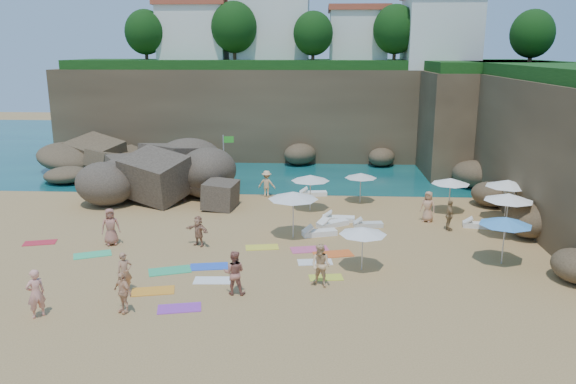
# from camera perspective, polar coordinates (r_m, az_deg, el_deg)

# --- Properties ---
(ground) EXTENTS (120.00, 120.00, 0.00)m
(ground) POSITION_cam_1_polar(r_m,az_deg,el_deg) (29.08, -4.30, -5.22)
(ground) COLOR tan
(ground) RESTS_ON ground
(seawater) EXTENTS (120.00, 120.00, 0.00)m
(seawater) POSITION_cam_1_polar(r_m,az_deg,el_deg) (58.10, -0.42, 4.68)
(seawater) COLOR #0C4751
(seawater) RESTS_ON ground
(cliff_back) EXTENTS (44.00, 8.00, 8.00)m
(cliff_back) POSITION_cam_1_polar(r_m,az_deg,el_deg) (52.50, 1.41, 8.05)
(cliff_back) COLOR brown
(cliff_back) RESTS_ON ground
(cliff_right) EXTENTS (8.00, 30.00, 8.00)m
(cliff_right) POSITION_cam_1_polar(r_m,az_deg,el_deg) (38.74, 26.54, 4.33)
(cliff_right) COLOR brown
(cliff_right) RESTS_ON ground
(cliff_corner) EXTENTS (10.00, 12.00, 8.00)m
(cliff_corner) POSITION_cam_1_polar(r_m,az_deg,el_deg) (49.31, 19.03, 6.88)
(cliff_corner) COLOR brown
(cliff_corner) RESTS_ON ground
(rock_promontory) EXTENTS (12.00, 7.00, 2.00)m
(rock_promontory) POSITION_cam_1_polar(r_m,az_deg,el_deg) (46.63, -15.20, 1.78)
(rock_promontory) COLOR brown
(rock_promontory) RESTS_ON ground
(clifftop_buildings) EXTENTS (28.48, 9.48, 7.00)m
(clifftop_buildings) POSITION_cam_1_polar(r_m,az_deg,el_deg) (52.98, 2.58, 15.94)
(clifftop_buildings) COLOR white
(clifftop_buildings) RESTS_ON cliff_back
(clifftop_trees) EXTENTS (35.60, 23.82, 4.40)m
(clifftop_trees) POSITION_cam_1_polar(r_m,az_deg,el_deg) (46.72, 4.78, 16.16)
(clifftop_trees) COLOR #11380F
(clifftop_trees) RESTS_ON ground
(marina_masts) EXTENTS (3.10, 0.10, 6.00)m
(marina_masts) POSITION_cam_1_polar(r_m,az_deg,el_deg) (61.01, -16.21, 7.42)
(marina_masts) COLOR white
(marina_masts) RESTS_ON ground
(rock_outcrop) EXTENTS (10.61, 8.95, 3.67)m
(rock_outcrop) POSITION_cam_1_polar(r_m,az_deg,el_deg) (38.99, -11.51, -0.40)
(rock_outcrop) COLOR brown
(rock_outcrop) RESTS_ON ground
(flag_pole) EXTENTS (0.76, 0.17, 3.92)m
(flag_pole) POSITION_cam_1_polar(r_m,az_deg,el_deg) (39.70, -6.37, 3.76)
(flag_pole) COLOR silver
(flag_pole) RESTS_ON ground
(parasol_0) EXTENTS (2.37, 2.37, 2.25)m
(parasol_0) POSITION_cam_1_polar(r_m,az_deg,el_deg) (34.36, 2.29, 1.44)
(parasol_0) COLOR silver
(parasol_0) RESTS_ON ground
(parasol_1) EXTENTS (2.07, 2.07, 1.96)m
(parasol_1) POSITION_cam_1_polar(r_m,az_deg,el_deg) (36.50, 7.41, 1.67)
(parasol_1) COLOR silver
(parasol_1) RESTS_ON ground
(parasol_2) EXTENTS (2.30, 2.30, 2.17)m
(parasol_2) POSITION_cam_1_polar(r_m,az_deg,el_deg) (35.19, 16.20, 1.07)
(parasol_2) COLOR silver
(parasol_2) RESTS_ON ground
(parasol_3) EXTENTS (1.98, 1.98, 1.87)m
(parasol_3) POSITION_cam_1_polar(r_m,az_deg,el_deg) (35.37, 22.55, 0.14)
(parasol_3) COLOR silver
(parasol_3) RESTS_ON ground
(parasol_4) EXTENTS (2.25, 2.25, 2.13)m
(parasol_4) POSITION_cam_1_polar(r_m,az_deg,el_deg) (34.73, 25.13, 0.04)
(parasol_4) COLOR silver
(parasol_4) RESTS_ON ground
(parasol_7) EXTENTS (2.54, 2.54, 2.40)m
(parasol_7) POSITION_cam_1_polar(r_m,az_deg,el_deg) (31.49, 21.51, -0.48)
(parasol_7) COLOR silver
(parasol_7) RESTS_ON ground
(parasol_8) EXTENTS (2.56, 2.56, 2.43)m
(parasol_8) POSITION_cam_1_polar(r_m,az_deg,el_deg) (34.64, 21.45, 0.83)
(parasol_8) COLOR silver
(parasol_8) RESTS_ON ground
(parasol_9) EXTENTS (2.64, 2.64, 2.50)m
(parasol_9) POSITION_cam_1_polar(r_m,az_deg,el_deg) (29.28, 0.54, -0.35)
(parasol_9) COLOR silver
(parasol_9) RESTS_ON ground
(parasol_10) EXTENTS (2.40, 2.40, 2.27)m
(parasol_10) POSITION_cam_1_polar(r_m,az_deg,el_deg) (27.53, 21.23, -2.76)
(parasol_10) COLOR silver
(parasol_10) RESTS_ON ground
(parasol_11) EXTENTS (2.14, 2.14, 2.02)m
(parasol_11) POSITION_cam_1_polar(r_m,az_deg,el_deg) (25.24, 7.62, -3.93)
(parasol_11) COLOR silver
(parasol_11) RESTS_ON ground
(lounger_0) EXTENTS (1.69, 0.73, 0.25)m
(lounger_0) POSITION_cam_1_polar(r_m,az_deg,el_deg) (31.93, 8.14, -3.29)
(lounger_0) COLOR silver
(lounger_0) RESTS_ON ground
(lounger_1) EXTENTS (1.91, 0.86, 0.29)m
(lounger_1) POSITION_cam_1_polar(r_m,az_deg,el_deg) (38.32, 2.58, -0.16)
(lounger_1) COLOR white
(lounger_1) RESTS_ON ground
(lounger_2) EXTENTS (1.89, 1.55, 0.29)m
(lounger_2) POSITION_cam_1_polar(r_m,az_deg,el_deg) (31.79, 4.57, -3.24)
(lounger_2) COLOR white
(lounger_2) RESTS_ON ground
(lounger_3) EXTENTS (1.89, 0.73, 0.29)m
(lounger_3) POSITION_cam_1_polar(r_m,az_deg,el_deg) (32.74, 5.15, -2.73)
(lounger_3) COLOR white
(lounger_3) RESTS_ON ground
(lounger_4) EXTENTS (1.83, 0.84, 0.27)m
(lounger_4) POSITION_cam_1_polar(r_m,az_deg,el_deg) (33.25, 18.85, -3.21)
(lounger_4) COLOR white
(lounger_4) RESTS_ON ground
(lounger_5) EXTENTS (1.94, 1.13, 0.29)m
(lounger_5) POSITION_cam_1_polar(r_m,az_deg,el_deg) (30.21, 3.22, -4.16)
(lounger_5) COLOR white
(lounger_5) RESTS_ON ground
(towel_2) EXTENTS (1.88, 1.23, 0.03)m
(towel_2) POSITION_cam_1_polar(r_m,az_deg,el_deg) (24.16, -13.55, -9.75)
(towel_2) COLOR orange
(towel_2) RESTS_ON ground
(towel_3) EXTENTS (2.07, 1.51, 0.03)m
(towel_3) POSITION_cam_1_polar(r_m,az_deg,el_deg) (26.07, -11.91, -7.82)
(towel_3) COLOR #32B272
(towel_3) RESTS_ON ground
(towel_4) EXTENTS (1.76, 1.09, 0.03)m
(towel_4) POSITION_cam_1_polar(r_m,az_deg,el_deg) (28.43, -2.65, -5.63)
(towel_4) COLOR yellow
(towel_4) RESTS_ON ground
(towel_5) EXTENTS (1.68, 0.90, 0.03)m
(towel_5) POSITION_cam_1_polar(r_m,az_deg,el_deg) (24.72, -7.63, -8.89)
(towel_5) COLOR white
(towel_5) RESTS_ON ground
(towel_6) EXTENTS (1.80, 1.17, 0.03)m
(towel_6) POSITION_cam_1_polar(r_m,az_deg,el_deg) (22.47, -10.97, -11.51)
(towel_6) COLOR purple
(towel_6) RESTS_ON ground
(towel_7) EXTENTS (1.74, 1.19, 0.03)m
(towel_7) POSITION_cam_1_polar(r_m,az_deg,el_deg) (31.75, -23.90, -4.73)
(towel_7) COLOR red
(towel_7) RESTS_ON ground
(towel_8) EXTENTS (1.85, 1.16, 0.03)m
(towel_8) POSITION_cam_1_polar(r_m,az_deg,el_deg) (26.24, -8.02, -7.50)
(towel_8) COLOR blue
(towel_8) RESTS_ON ground
(towel_9) EXTENTS (2.02, 1.31, 0.03)m
(towel_9) POSITION_cam_1_polar(r_m,az_deg,el_deg) (28.13, 2.21, -5.84)
(towel_9) COLOR #D35287
(towel_9) RESTS_ON ground
(towel_10) EXTENTS (2.06, 1.39, 0.03)m
(towel_10) POSITION_cam_1_polar(r_m,az_deg,el_deg) (27.58, 4.60, -6.30)
(towel_10) COLOR orange
(towel_10) RESTS_ON ground
(towel_11) EXTENTS (1.95, 1.51, 0.03)m
(towel_11) POSITION_cam_1_polar(r_m,az_deg,el_deg) (29.02, -19.24, -6.02)
(towel_11) COLOR #38C47E
(towel_11) RESTS_ON ground
(towel_12) EXTENTS (1.55, 0.93, 0.03)m
(towel_12) POSITION_cam_1_polar(r_m,az_deg,el_deg) (24.87, 3.87, -8.66)
(towel_12) COLOR #C9D638
(towel_12) RESTS_ON ground
(towel_13) EXTENTS (1.71, 1.01, 0.03)m
(towel_13) POSITION_cam_1_polar(r_m,az_deg,el_deg) (26.53, 2.76, -7.13)
(towel_13) COLOR white
(towel_13) RESTS_ON ground
(person_stand_1) EXTENTS (0.90, 0.71, 1.85)m
(person_stand_1) POSITION_cam_1_polar(r_m,az_deg,el_deg) (23.04, -5.49, -8.15)
(person_stand_1) COLOR #B16958
(person_stand_1) RESTS_ON ground
(person_stand_2) EXTENTS (1.23, 0.68, 1.81)m
(person_stand_2) POSITION_cam_1_polar(r_m,az_deg,el_deg) (37.84, -2.17, 0.84)
(person_stand_2) COLOR #E5B882
(person_stand_2) RESTS_ON ground
(person_stand_3) EXTENTS (0.45, 1.02, 1.71)m
(person_stand_3) POSITION_cam_1_polar(r_m,az_deg,el_deg) (32.02, 16.08, -2.31)
(person_stand_3) COLOR #9E7C4F
(person_stand_3) RESTS_ON ground
(person_stand_4) EXTENTS (1.00, 0.87, 1.80)m
(person_stand_4) POSITION_cam_1_polar(r_m,az_deg,el_deg) (33.34, 14.03, -1.44)
(person_stand_4) COLOR tan
(person_stand_4) RESTS_ON ground
(person_stand_5) EXTENTS (1.66, 0.48, 1.79)m
(person_stand_5) POSITION_cam_1_polar(r_m,az_deg,el_deg) (37.34, -10.87, 0.40)
(person_stand_5) COLOR tan
(person_stand_5) RESTS_ON ground
(person_stand_6) EXTENTS (0.80, 0.81, 1.89)m
(person_stand_6) POSITION_cam_1_polar(r_m,az_deg,el_deg) (23.03, -24.25, -9.38)
(person_stand_6) COLOR #EC9886
(person_stand_6) RESTS_ON ground
(person_lie_1) EXTENTS (1.63, 1.84, 0.39)m
(person_lie_1) POSITION_cam_1_polar(r_m,az_deg,el_deg) (22.57, -16.34, -11.21)
(person_lie_1) COLOR #EBB185
(person_lie_1) RESTS_ON ground
(person_lie_2) EXTENTS (1.62, 2.09, 0.50)m
(person_lie_2) POSITION_cam_1_polar(r_m,az_deg,el_deg) (30.10, -17.48, -4.68)
(person_lie_2) COLOR #AA6655
(person_lie_2) RESTS_ON ground
(person_lie_3) EXTENTS (2.00, 2.04, 0.41)m
(person_lie_3) POSITION_cam_1_polar(r_m,az_deg,el_deg) (28.95, -9.05, -5.03)
(person_lie_3) COLOR tan
(person_lie_3) RESTS_ON ground
(person_lie_4) EXTENTS (1.41, 1.74, 0.40)m
(person_lie_4) POSITION_cam_1_polar(r_m,az_deg,el_deg) (24.29, -16.15, -9.31)
(person_lie_4) COLOR #A57252
(person_lie_4) RESTS_ON ground
(person_lie_5) EXTENTS (1.61, 2.03, 0.69)m
(person_lie_5) POSITION_cam_1_polar(r_m,az_deg,el_deg) (23.86, 3.33, -8.80)
(person_lie_5) COLOR #E4B782
(person_lie_5) RESTS_ON ground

